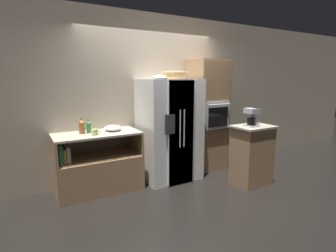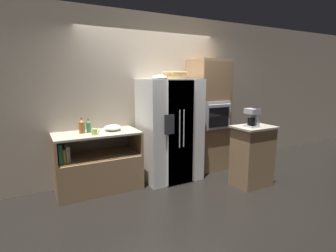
% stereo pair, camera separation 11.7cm
% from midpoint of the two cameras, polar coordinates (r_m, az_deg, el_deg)
% --- Properties ---
extents(ground_plane, '(20.00, 20.00, 0.00)m').
position_cam_midpoint_polar(ground_plane, '(4.58, -1.79, -11.65)').
color(ground_plane, black).
extents(wall_back, '(12.00, 0.06, 2.80)m').
position_cam_midpoint_polar(wall_back, '(4.67, -4.65, 6.49)').
color(wall_back, tan).
rests_on(wall_back, ground_plane).
extents(counter_left, '(1.26, 0.62, 0.91)m').
position_cam_midpoint_polar(counter_left, '(4.23, -15.77, -9.18)').
color(counter_left, '#93704C').
rests_on(counter_left, ground_plane).
extents(refrigerator, '(0.95, 0.79, 1.70)m').
position_cam_midpoint_polar(refrigerator, '(4.46, -0.43, -0.80)').
color(refrigerator, silver).
rests_on(refrigerator, ground_plane).
extents(wall_oven, '(0.65, 0.65, 2.05)m').
position_cam_midpoint_polar(wall_oven, '(4.97, 7.78, 2.34)').
color(wall_oven, '#93704C').
rests_on(wall_oven, ground_plane).
extents(island_counter, '(0.63, 0.47, 0.97)m').
position_cam_midpoint_polar(island_counter, '(4.46, 17.06, -6.07)').
color(island_counter, '#93704C').
rests_on(island_counter, ground_plane).
extents(wicker_basket, '(0.42, 0.42, 0.12)m').
position_cam_midpoint_polar(wicker_basket, '(4.39, 0.72, 11.07)').
color(wicker_basket, tan).
rests_on(wicker_basket, refrigerator).
extents(fruit_bowl, '(0.22, 0.22, 0.06)m').
position_cam_midpoint_polar(fruit_bowl, '(4.20, -2.59, 10.62)').
color(fruit_bowl, white).
rests_on(fruit_bowl, refrigerator).
extents(bottle_tall, '(0.09, 0.09, 0.23)m').
position_cam_midpoint_polar(bottle_tall, '(4.07, -19.02, -0.08)').
color(bottle_tall, brown).
rests_on(bottle_tall, counter_left).
extents(bottle_short, '(0.07, 0.07, 0.21)m').
position_cam_midpoint_polar(bottle_short, '(4.10, -17.68, -0.14)').
color(bottle_short, '#33723F').
rests_on(bottle_short, counter_left).
extents(mug, '(0.11, 0.08, 0.09)m').
position_cam_midpoint_polar(mug, '(3.91, -16.39, -1.33)').
color(mug, '#B2D166').
rests_on(mug, counter_left).
extents(mixing_bowl, '(0.26, 0.26, 0.09)m').
position_cam_midpoint_polar(mixing_bowl, '(4.17, -12.69, -0.42)').
color(mixing_bowl, white).
rests_on(mixing_bowl, counter_left).
extents(coffee_maker, '(0.18, 0.19, 0.29)m').
position_cam_midpoint_polar(coffee_maker, '(4.26, 17.18, 1.96)').
color(coffee_maker, '#B2B2B7').
rests_on(coffee_maker, island_counter).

